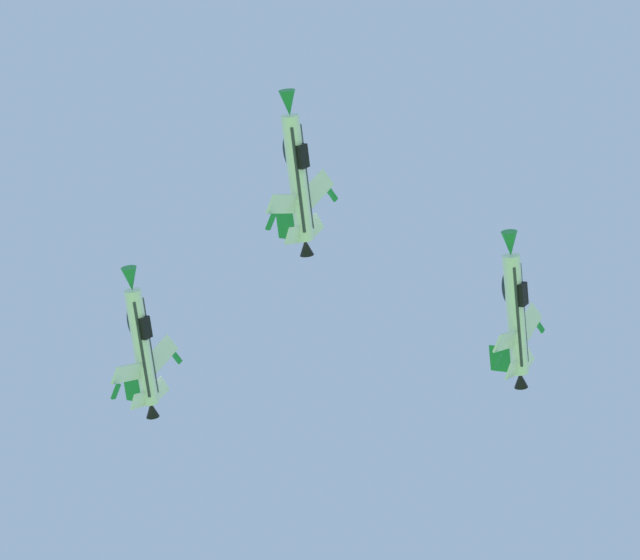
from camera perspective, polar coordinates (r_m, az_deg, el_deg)
name	(u,v)px	position (r m, az deg, el deg)	size (l,w,h in m)	color
fighter_jet_lead	(297,175)	(138.90, -0.88, 4.02)	(6.84, 15.96, 8.14)	silver
fighter_jet_left_wing	(515,312)	(143.78, 7.48, -1.22)	(6.23, 15.96, 8.55)	silver
fighter_jet_right_wing	(141,344)	(148.55, -6.85, -2.46)	(6.35, 15.96, 8.47)	silver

